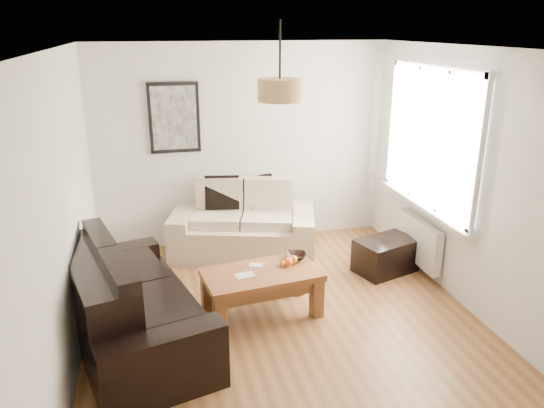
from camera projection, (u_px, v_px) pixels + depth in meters
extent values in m
plane|color=brown|center=(286.00, 324.00, 5.12)|extent=(4.50, 4.50, 0.00)
cube|color=white|center=(418.00, 241.00, 6.13)|extent=(0.10, 0.90, 0.52)
cylinder|color=tan|center=(280.00, 90.00, 4.67)|extent=(0.40, 0.40, 0.20)
cube|color=black|center=(386.00, 255.00, 6.17)|extent=(0.80, 0.64, 0.40)
cube|color=black|center=(222.00, 192.00, 6.64)|extent=(0.45, 0.21, 0.43)
cube|color=black|center=(259.00, 191.00, 6.75)|extent=(0.41, 0.28, 0.40)
imported|color=black|center=(296.00, 256.00, 5.45)|extent=(0.26, 0.26, 0.05)
sphere|color=#DB5312|center=(288.00, 262.00, 5.29)|extent=(0.12, 0.12, 0.09)
sphere|color=orange|center=(294.00, 260.00, 5.34)|extent=(0.10, 0.10, 0.08)
sphere|color=orange|center=(283.00, 263.00, 5.26)|extent=(0.06, 0.06, 0.06)
cube|color=silver|center=(245.00, 275.00, 5.08)|extent=(0.20, 0.16, 0.01)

